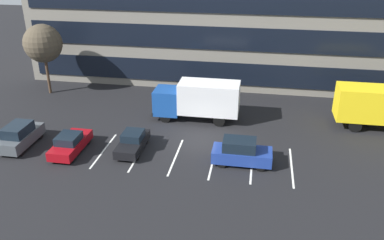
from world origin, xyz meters
TOP-DOWN VIEW (x-y plane):
  - ground_plane at (0.00, 0.00)m, footprint 120.00×120.00m
  - lot_markings at (-0.00, -2.58)m, footprint 14.14×5.40m
  - box_truck_blue at (-0.82, 4.22)m, footprint 7.53×2.49m
  - box_truck_yellow_all at (14.47, 5.10)m, footprint 7.72×2.56m
  - suv_charcoal at (-13.52, -3.03)m, footprint 1.77×4.18m
  - sedan_black at (-4.82, -2.11)m, footprint 1.69×4.03m
  - sedan_maroon at (-9.33, -3.21)m, footprint 1.77×4.22m
  - suv_navy at (3.40, -2.71)m, footprint 4.22×1.79m
  - bare_tree at (-17.00, 8.14)m, footprint 3.78×3.78m

SIDE VIEW (x-z plane):
  - ground_plane at x=0.00m, z-range 0.00..0.00m
  - lot_markings at x=0.00m, z-range 0.00..0.01m
  - sedan_black at x=-4.82m, z-range -0.04..1.40m
  - sedan_maroon at x=-9.33m, z-range -0.04..1.47m
  - suv_charcoal at x=-13.52m, z-range -0.03..1.86m
  - suv_navy at x=3.40m, z-range -0.03..1.88m
  - box_truck_blue at x=-0.82m, z-range 0.22..3.71m
  - box_truck_yellow_all at x=14.47m, z-range 0.23..3.80m
  - bare_tree at x=-17.00m, z-range 1.64..8.72m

